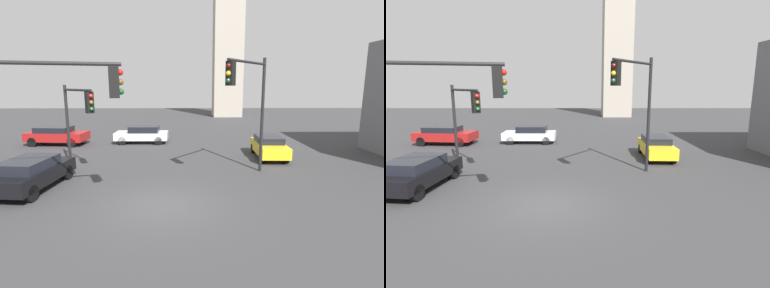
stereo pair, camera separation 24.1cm
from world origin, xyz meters
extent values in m
plane|color=#38383A|center=(0.00, 0.00, 0.00)|extent=(97.59, 97.59, 0.00)
cylinder|color=black|center=(-3.20, -1.58, 5.18)|extent=(4.26, 1.10, 0.12)
cube|color=black|center=(-1.33, -1.14, 4.63)|extent=(0.38, 0.38, 1.00)
sphere|color=red|center=(-1.13, -1.10, 4.93)|extent=(0.20, 0.20, 0.20)
sphere|color=#594714|center=(-1.13, -1.10, 4.63)|extent=(0.20, 0.20, 0.20)
sphere|color=#14471E|center=(-1.13, -1.10, 4.33)|extent=(0.20, 0.20, 0.20)
cylinder|color=black|center=(4.88, 4.61, 2.94)|extent=(0.16, 0.16, 5.88)
cylinder|color=black|center=(3.76, 3.13, 5.56)|extent=(2.34, 3.04, 0.12)
cube|color=black|center=(2.79, 1.85, 5.01)|extent=(0.45, 0.45, 1.00)
sphere|color=#4C0F0C|center=(2.67, 1.69, 5.31)|extent=(0.20, 0.20, 0.20)
sphere|color=yellow|center=(2.67, 1.69, 5.01)|extent=(0.20, 0.20, 0.20)
sphere|color=#14471E|center=(2.67, 1.69, 4.71)|extent=(0.20, 0.20, 0.20)
cylinder|color=black|center=(-5.64, 5.71, 2.27)|extent=(0.16, 0.16, 4.55)
cylinder|color=black|center=(-4.52, 4.39, 4.29)|extent=(2.32, 2.72, 0.12)
cube|color=black|center=(-3.57, 3.26, 3.74)|extent=(0.45, 0.45, 1.00)
sphere|color=red|center=(-3.44, 3.11, 4.04)|extent=(0.20, 0.20, 0.20)
sphere|color=#594714|center=(-3.44, 3.11, 3.74)|extent=(0.20, 0.20, 0.20)
sphere|color=#14471E|center=(-3.44, 3.11, 3.44)|extent=(0.20, 0.20, 0.20)
cube|color=maroon|center=(-9.01, 11.98, 0.67)|extent=(4.55, 2.32, 0.65)
cube|color=black|center=(-9.23, 12.00, 1.18)|extent=(2.60, 1.93, 0.45)
cylinder|color=black|center=(-7.45, 12.66, 0.35)|extent=(0.73, 0.41, 0.70)
cylinder|color=black|center=(-7.58, 11.05, 0.35)|extent=(0.73, 0.41, 0.70)
cylinder|color=black|center=(-10.44, 12.90, 0.35)|extent=(0.73, 0.41, 0.70)
cylinder|color=black|center=(-10.56, 11.29, 0.35)|extent=(0.73, 0.41, 0.70)
cube|color=black|center=(-5.86, 1.98, 0.66)|extent=(2.32, 4.48, 0.63)
cube|color=black|center=(-5.89, 1.76, 1.17)|extent=(1.90, 2.57, 0.49)
cylinder|color=black|center=(-6.49, 3.51, 0.34)|extent=(0.41, 0.71, 0.68)
cylinder|color=black|center=(-4.94, 3.36, 0.34)|extent=(0.41, 0.71, 0.68)
cylinder|color=black|center=(-5.24, 0.44, 0.34)|extent=(0.41, 0.71, 0.68)
cube|color=silver|center=(-2.62, 12.58, 0.60)|extent=(4.10, 1.82, 0.57)
cube|color=black|center=(-2.42, 12.58, 1.10)|extent=(2.30, 1.59, 0.52)
cylinder|color=black|center=(-4.02, 11.85, 0.31)|extent=(0.63, 0.33, 0.63)
cylinder|color=black|center=(-4.01, 13.32, 0.31)|extent=(0.63, 0.33, 0.63)
cylinder|color=black|center=(-1.24, 11.83, 0.31)|extent=(0.63, 0.33, 0.63)
cylinder|color=black|center=(-1.23, 13.30, 0.31)|extent=(0.63, 0.33, 0.63)
cube|color=yellow|center=(6.16, 7.59, 0.64)|extent=(1.82, 4.09, 0.66)
cube|color=black|center=(6.16, 7.79, 1.14)|extent=(1.55, 2.31, 0.42)
cylinder|color=black|center=(6.80, 6.20, 0.31)|extent=(0.32, 0.63, 0.62)
cylinder|color=black|center=(5.42, 6.25, 0.31)|extent=(0.32, 0.63, 0.62)
cylinder|color=black|center=(6.89, 8.94, 0.31)|extent=(0.32, 0.63, 0.62)
cylinder|color=black|center=(5.52, 8.99, 0.31)|extent=(0.32, 0.63, 0.62)
cube|color=#A89E8E|center=(6.81, 33.56, 13.88)|extent=(4.04, 4.04, 27.76)
camera|label=1|loc=(0.98, -10.81, 4.55)|focal=27.95mm
camera|label=2|loc=(1.22, -10.81, 4.55)|focal=27.95mm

